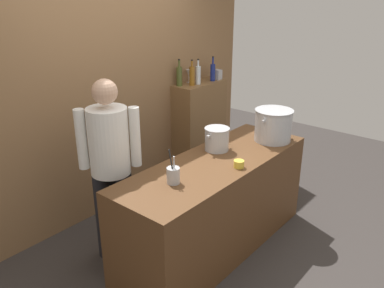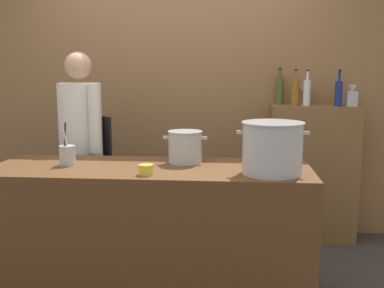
% 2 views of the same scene
% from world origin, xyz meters
% --- Properties ---
extents(ground_plane, '(8.00, 8.00, 0.00)m').
position_xyz_m(ground_plane, '(0.00, 0.00, 0.00)').
color(ground_plane, '#383330').
extents(brick_back_panel, '(4.40, 0.10, 3.00)m').
position_xyz_m(brick_back_panel, '(0.00, 1.40, 1.50)').
color(brick_back_panel, olive).
rests_on(brick_back_panel, ground_plane).
extents(prep_counter, '(2.08, 0.70, 0.90)m').
position_xyz_m(prep_counter, '(0.00, 0.00, 0.45)').
color(prep_counter, brown).
rests_on(prep_counter, ground_plane).
extents(bar_cabinet, '(0.76, 0.32, 1.21)m').
position_xyz_m(bar_cabinet, '(1.25, 1.19, 0.61)').
color(bar_cabinet, brown).
rests_on(bar_cabinet, ground_plane).
extents(chef, '(0.45, 0.43, 1.66)m').
position_xyz_m(chef, '(-0.67, 0.63, 0.96)').
color(chef, black).
rests_on(chef, ground_plane).
extents(stockpot_large, '(0.43, 0.38, 0.32)m').
position_xyz_m(stockpot_large, '(0.77, -0.13, 1.06)').
color(stockpot_large, '#B7BABF').
rests_on(stockpot_large, prep_counter).
extents(stockpot_small, '(0.30, 0.24, 0.22)m').
position_xyz_m(stockpot_small, '(0.21, 0.15, 1.01)').
color(stockpot_small, '#B7BABF').
rests_on(stockpot_small, prep_counter).
extents(utensil_crock, '(0.10, 0.10, 0.28)m').
position_xyz_m(utensil_crock, '(-0.56, 0.01, 0.97)').
color(utensil_crock, '#B7BABF').
rests_on(utensil_crock, prep_counter).
extents(butter_jar, '(0.09, 0.09, 0.06)m').
position_xyz_m(butter_jar, '(0.01, -0.23, 0.93)').
color(butter_jar, yellow).
rests_on(butter_jar, prep_counter).
extents(wine_bottle_amber, '(0.07, 0.07, 0.31)m').
position_xyz_m(wine_bottle_amber, '(1.07, 1.17, 1.33)').
color(wine_bottle_amber, '#8C5919').
rests_on(wine_bottle_amber, bar_cabinet).
extents(wine_bottle_olive, '(0.07, 0.07, 0.32)m').
position_xyz_m(wine_bottle_olive, '(0.95, 1.27, 1.34)').
color(wine_bottle_olive, '#475123').
rests_on(wine_bottle_olive, bar_cabinet).
extents(wine_bottle_cobalt, '(0.06, 0.06, 0.31)m').
position_xyz_m(wine_bottle_cobalt, '(1.43, 1.12, 1.33)').
color(wine_bottle_cobalt, navy).
rests_on(wine_bottle_cobalt, bar_cabinet).
extents(wine_bottle_clear, '(0.06, 0.06, 0.31)m').
position_xyz_m(wine_bottle_clear, '(1.17, 1.15, 1.33)').
color(wine_bottle_clear, silver).
rests_on(wine_bottle_clear, bar_cabinet).
extents(wine_glass_wide, '(0.07, 0.07, 0.18)m').
position_xyz_m(wine_glass_wide, '(1.57, 1.22, 1.34)').
color(wine_glass_wide, silver).
rests_on(wine_glass_wide, bar_cabinet).
extents(wine_glass_short, '(0.08, 0.08, 0.17)m').
position_xyz_m(wine_glass_short, '(1.17, 1.30, 1.33)').
color(wine_glass_short, silver).
rests_on(wine_glass_short, bar_cabinet).
extents(spice_tin_silver, '(0.09, 0.09, 0.13)m').
position_xyz_m(spice_tin_silver, '(1.54, 1.13, 1.28)').
color(spice_tin_silver, '#B2B2B7').
rests_on(spice_tin_silver, bar_cabinet).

